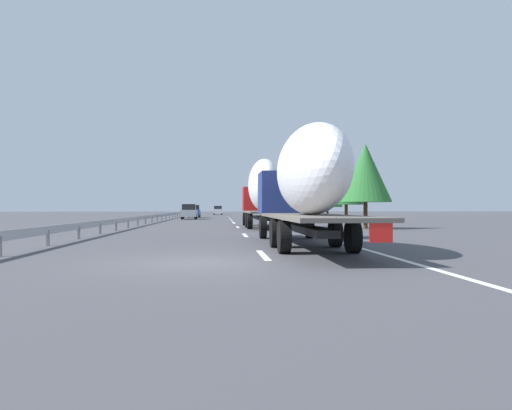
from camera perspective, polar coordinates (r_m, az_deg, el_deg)
The scene contains 24 objects.
ground_plane at distance 52.94m, azimuth -4.73°, elevation -1.86°, with size 260.00×260.00×0.00m, color #424247.
lane_stripe_0 at distance 15.05m, azimuth 0.84°, elevation -5.81°, with size 3.20×0.20×0.01m, color white.
lane_stripe_1 at distance 25.82m, azimuth -1.28°, elevation -3.51°, with size 3.20×0.20×0.01m, color white.
lane_stripe_2 at distance 36.50m, azimuth -2.14°, elevation -2.57°, with size 3.20×0.20×0.01m, color white.
lane_stripe_3 at distance 45.85m, azimuth -2.56°, elevation -2.10°, with size 3.20×0.20×0.01m, color white.
lane_stripe_4 at distance 48.72m, azimuth -2.66°, elevation -2.00°, with size 3.20×0.20×0.01m, color white.
lane_stripe_5 at distance 55.54m, azimuth -2.85°, elevation -1.79°, with size 3.20×0.20×0.01m, color white.
lane_stripe_6 at distance 64.33m, azimuth -3.03°, elevation -1.58°, with size 3.20×0.20×0.01m, color white.
lane_stripe_7 at distance 79.76m, azimuth -3.26°, elevation -1.34°, with size 3.20×0.20×0.01m, color white.
lane_stripe_8 at distance 100.60m, azimuth -3.46°, elevation -1.12°, with size 3.20×0.20×0.01m, color white.
edge_line_right at distance 58.15m, azimuth 0.74°, elevation -1.72°, with size 110.00×0.20×0.01m, color white.
truck_lead at distance 35.83m, azimuth 0.79°, elevation 1.70°, with size 12.56×2.55×4.88m.
truck_trailing at distance 18.14m, azimuth 5.70°, elevation 2.80°, with size 14.30×2.55×4.25m.
car_silver_hatch at distance 61.72m, azimuth -7.72°, elevation -0.76°, with size 4.44×1.86×1.87m.
car_blue_sedan at distance 72.70m, azimuth -7.20°, elevation -0.71°, with size 4.13×1.80×1.83m.
car_white_van at distance 98.49m, azimuth -4.42°, elevation -0.61°, with size 4.09×1.74×1.78m.
road_sign at distance 61.23m, azimuth 1.62°, elevation 0.38°, with size 0.10×0.90×3.13m.
tree_0 at distance 59.28m, azimuth 8.27°, elevation 1.97°, with size 3.55×3.55×6.07m.
tree_1 at distance 91.08m, azimuth 3.56°, elevation 1.19°, with size 2.48×2.48×6.30m.
tree_2 at distance 51.23m, azimuth 10.39°, elevation 2.08°, with size 3.59×3.59×5.40m.
tree_3 at distance 82.86m, azimuth 2.35°, elevation 1.21°, with size 2.60×2.60×6.00m.
tree_4 at distance 63.31m, azimuth 4.18°, elevation 2.45°, with size 3.56×3.56×7.27m.
tree_5 at distance 34.91m, azimuth 12.55°, elevation 3.65°, with size 3.59×3.59×5.88m.
guardrail_median at distance 56.30m, azimuth -10.82°, elevation -1.18°, with size 94.00×0.10×0.76m.
Camera 1 is at (-12.92, -0.48, 1.45)m, focal length 34.59 mm.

